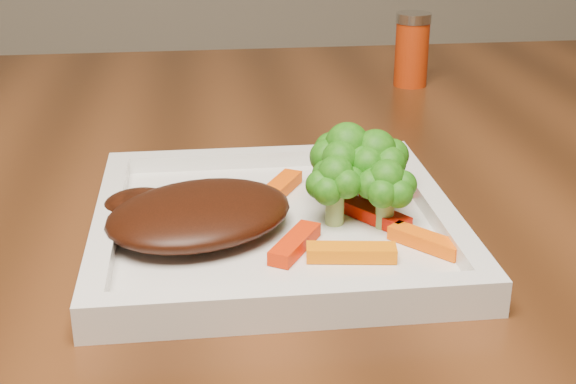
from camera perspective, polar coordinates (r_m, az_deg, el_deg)
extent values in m
cube|color=white|center=(0.62, -0.92, -2.70)|extent=(0.27, 0.27, 0.01)
ellipsoid|color=#331207|center=(0.60, -6.30, -1.54)|extent=(0.18, 0.16, 0.03)
cube|color=orange|center=(0.56, 4.52, -4.31)|extent=(0.06, 0.02, 0.01)
cube|color=#FB5D04|center=(0.58, 9.77, -3.44)|extent=(0.05, 0.05, 0.01)
cube|color=red|center=(0.57, 0.49, -3.69)|extent=(0.04, 0.06, 0.01)
cube|color=red|center=(0.67, 7.49, 0.25)|extent=(0.06, 0.02, 0.01)
cube|color=#F35003|center=(0.66, -0.58, 0.35)|extent=(0.04, 0.06, 0.01)
cube|color=red|center=(0.62, 6.10, -1.57)|extent=(0.05, 0.06, 0.01)
cylinder|color=#B12F09|center=(1.04, 8.80, 9.97)|extent=(0.05, 0.05, 0.09)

